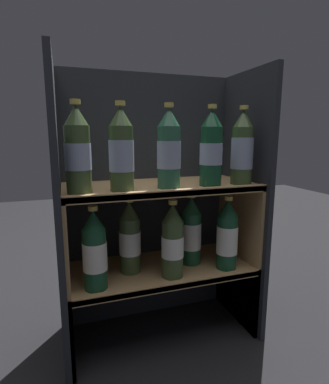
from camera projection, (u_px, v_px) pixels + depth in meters
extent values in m
plane|color=black|center=(174.00, 359.00, 1.04)|extent=(6.00, 6.00, 0.00)
cube|color=#23262B|center=(148.00, 200.00, 1.25)|extent=(0.72, 0.02, 1.00)
cube|color=#23262B|center=(59.00, 217.00, 0.98)|extent=(0.02, 0.35, 1.00)
cube|color=#23262B|center=(243.00, 202.00, 1.20)|extent=(0.02, 0.35, 1.00)
cube|color=tan|center=(161.00, 268.00, 1.14)|extent=(0.68, 0.31, 0.02)
cube|color=tan|center=(174.00, 286.00, 1.00)|extent=(0.68, 0.02, 0.03)
cube|color=tan|center=(71.00, 318.00, 1.06)|extent=(0.01, 0.31, 0.26)
cube|color=tan|center=(235.00, 288.00, 1.27)|extent=(0.01, 0.31, 0.26)
cube|color=tan|center=(160.00, 186.00, 1.08)|extent=(0.68, 0.31, 0.02)
cube|color=tan|center=(174.00, 193.00, 0.95)|extent=(0.68, 0.02, 0.03)
cube|color=tan|center=(68.00, 277.00, 1.03)|extent=(0.01, 0.31, 0.58)
cube|color=tan|center=(237.00, 253.00, 1.24)|extent=(0.01, 0.31, 0.58)
cylinder|color=#384C28|center=(78.00, 160.00, 0.88)|extent=(0.08, 0.08, 0.20)
cylinder|color=#8C99B2|center=(78.00, 157.00, 0.88)|extent=(0.08, 0.08, 0.08)
cone|color=#384C28|center=(76.00, 115.00, 0.86)|extent=(0.07, 0.07, 0.06)
cylinder|color=gold|center=(75.00, 102.00, 0.85)|extent=(0.03, 0.03, 0.01)
cylinder|color=#384C28|center=(122.00, 159.00, 0.93)|extent=(0.08, 0.08, 0.20)
cylinder|color=#8C99B2|center=(121.00, 156.00, 0.92)|extent=(0.08, 0.08, 0.10)
cone|color=#384C28|center=(120.00, 116.00, 0.90)|extent=(0.07, 0.07, 0.06)
cylinder|color=gold|center=(120.00, 103.00, 0.89)|extent=(0.03, 0.03, 0.01)
cylinder|color=#285B42|center=(169.00, 158.00, 0.97)|extent=(0.08, 0.08, 0.20)
cylinder|color=#8C99B2|center=(169.00, 155.00, 0.97)|extent=(0.08, 0.08, 0.09)
cone|color=#285B42|center=(169.00, 117.00, 0.95)|extent=(0.07, 0.07, 0.06)
cylinder|color=gold|center=(169.00, 105.00, 0.94)|extent=(0.03, 0.03, 0.01)
cylinder|color=#144228|center=(211.00, 157.00, 1.02)|extent=(0.08, 0.08, 0.20)
cylinder|color=#8C99B2|center=(211.00, 154.00, 1.02)|extent=(0.08, 0.08, 0.07)
cone|color=#144228|center=(212.00, 118.00, 1.00)|extent=(0.07, 0.07, 0.06)
cylinder|color=gold|center=(212.00, 106.00, 0.99)|extent=(0.03, 0.03, 0.01)
cylinder|color=#384C28|center=(242.00, 156.00, 1.06)|extent=(0.08, 0.08, 0.20)
cylinder|color=#8C99B2|center=(242.00, 153.00, 1.06)|extent=(0.08, 0.08, 0.11)
cone|color=#384C28|center=(244.00, 119.00, 1.04)|extent=(0.07, 0.07, 0.06)
cylinder|color=gold|center=(244.00, 108.00, 1.03)|extent=(0.03, 0.03, 0.01)
cylinder|color=#144228|center=(95.00, 259.00, 0.95)|extent=(0.08, 0.08, 0.20)
cylinder|color=silver|center=(95.00, 256.00, 0.95)|extent=(0.08, 0.08, 0.09)
cone|color=#144228|center=(93.00, 220.00, 0.93)|extent=(0.07, 0.07, 0.06)
cylinder|color=gold|center=(93.00, 208.00, 0.92)|extent=(0.03, 0.03, 0.01)
cylinder|color=#384C28|center=(173.00, 249.00, 1.04)|extent=(0.08, 0.08, 0.20)
cylinder|color=silver|center=(173.00, 246.00, 1.03)|extent=(0.08, 0.08, 0.07)
cone|color=#384C28|center=(173.00, 213.00, 1.01)|extent=(0.07, 0.07, 0.06)
cylinder|color=gold|center=(173.00, 202.00, 1.01)|extent=(0.03, 0.03, 0.01)
cylinder|color=#144228|center=(227.00, 242.00, 1.10)|extent=(0.08, 0.08, 0.20)
cylinder|color=silver|center=(227.00, 240.00, 1.10)|extent=(0.08, 0.08, 0.10)
cone|color=#144228|center=(228.00, 208.00, 1.08)|extent=(0.07, 0.07, 0.06)
cylinder|color=gold|center=(229.00, 198.00, 1.07)|extent=(0.03, 0.03, 0.01)
cylinder|color=#384C28|center=(130.00, 245.00, 1.07)|extent=(0.08, 0.08, 0.20)
cylinder|color=silver|center=(130.00, 242.00, 1.07)|extent=(0.08, 0.08, 0.08)
cone|color=#384C28|center=(129.00, 210.00, 1.05)|extent=(0.07, 0.07, 0.06)
cylinder|color=gold|center=(129.00, 200.00, 1.04)|extent=(0.03, 0.03, 0.01)
cylinder|color=#194C2D|center=(191.00, 238.00, 1.15)|extent=(0.08, 0.08, 0.20)
cylinder|color=silver|center=(191.00, 236.00, 1.15)|extent=(0.08, 0.08, 0.10)
cone|color=#194C2D|center=(192.00, 205.00, 1.13)|extent=(0.07, 0.07, 0.06)
cylinder|color=gold|center=(192.00, 196.00, 1.12)|extent=(0.03, 0.03, 0.01)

